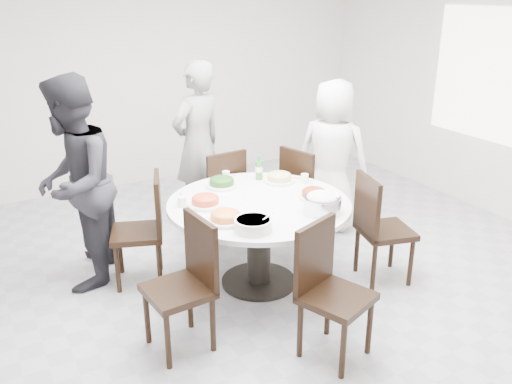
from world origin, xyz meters
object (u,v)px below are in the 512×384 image
chair_sw (178,288)px  diner_left (74,184)px  dining_table (259,243)px  chair_nw (137,230)px  diner_middle (198,145)px  chair_se (386,228)px  chair_ne (309,192)px  diner_right (332,156)px  chair_s (337,295)px  chair_n (217,194)px  beverage_bottle (259,167)px  soup_bowl (253,225)px  rice_bowl (322,205)px

chair_sw → diner_left: (-0.39, 1.27, 0.41)m
dining_table → chair_nw: chair_nw is taller
diner_middle → chair_se: bearing=95.7°
dining_table → chair_sw: bearing=-150.8°
chair_ne → chair_nw: 1.77m
chair_se → diner_right: diner_right is taller
dining_table → chair_s: (-0.01, -1.10, 0.10)m
chair_n → chair_s: (-0.08, -2.07, 0.00)m
dining_table → beverage_bottle: bearing=61.1°
beverage_bottle → chair_ne: bearing=9.2°
diner_right → soup_bowl: diner_right is taller
diner_middle → rice_bowl: (0.25, -1.87, -0.05)m
diner_right → diner_middle: diner_middle is taller
chair_se → diner_left: (-2.28, 1.20, 0.41)m
dining_table → chair_sw: chair_sw is taller
chair_s → diner_left: 2.30m
chair_n → diner_middle: (0.01, 0.48, 0.39)m
dining_table → rice_bowl: bearing=-52.5°
rice_bowl → diner_middle: bearing=97.7°
diner_left → chair_n: bearing=123.3°
diner_right → beverage_bottle: 0.98m
chair_n → chair_nw: (-0.95, -0.44, 0.00)m
chair_n → diner_right: (1.16, -0.29, 0.30)m
chair_s → diner_right: 2.19m
chair_n → diner_middle: 0.61m
chair_sw → rice_bowl: 1.29m
chair_n → diner_left: (-1.36, -0.21, 0.41)m
chair_ne → chair_nw: size_ratio=1.00×
diner_right → diner_middle: bearing=21.8°
chair_se → diner_right: size_ratio=0.61×
soup_bowl → chair_n: bearing=75.7°
chair_s → soup_bowl: size_ratio=3.44×
diner_middle → rice_bowl: diner_middle is taller
chair_sw → soup_bowl: size_ratio=3.44×
diner_left → diner_right: bearing=112.8°
chair_n → soup_bowl: (-0.36, -1.43, 0.32)m
diner_left → chair_nw: bearing=85.3°
diner_middle → beverage_bottle: bearing=81.3°
chair_nw → chair_sw: bearing=17.5°
chair_nw → diner_middle: (0.96, 0.92, 0.39)m
chair_ne → diner_left: bearing=70.5°
chair_s → diner_left: bearing=103.6°
chair_ne → rice_bowl: (-0.56, -1.01, 0.34)m
chair_nw → diner_middle: 1.38m
chair_s → beverage_bottle: (0.28, 1.59, 0.39)m
chair_ne → chair_sw: bearing=106.4°
rice_bowl → soup_bowl: size_ratio=1.06×
chair_nw → chair_se: same height
diner_middle → soup_bowl: bearing=58.8°
chair_ne → diner_middle: bearing=28.5°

